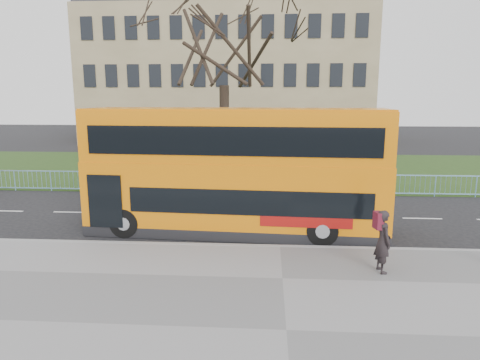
% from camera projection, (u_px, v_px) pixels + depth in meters
% --- Properties ---
extents(ground, '(120.00, 120.00, 0.00)m').
position_uv_depth(ground, '(279.00, 235.00, 15.67)').
color(ground, black).
rests_on(ground, ground).
extents(pavement, '(80.00, 10.50, 0.12)m').
position_uv_depth(pavement, '(286.00, 333.00, 9.05)').
color(pavement, slate).
rests_on(pavement, ground).
extents(kerb, '(80.00, 0.20, 0.14)m').
position_uv_depth(kerb, '(280.00, 247.00, 14.14)').
color(kerb, gray).
rests_on(kerb, ground).
extents(grass_verge, '(80.00, 15.40, 0.08)m').
position_uv_depth(grass_verge, '(274.00, 169.00, 29.67)').
color(grass_verge, '#203613').
rests_on(grass_verge, ground).
extents(guard_railing, '(40.00, 0.12, 1.10)m').
position_uv_depth(guard_railing, '(276.00, 184.00, 22.03)').
color(guard_railing, '#7BB4DB').
rests_on(guard_railing, ground).
extents(bare_tree, '(9.21, 9.21, 13.16)m').
position_uv_depth(bare_tree, '(224.00, 67.00, 24.38)').
color(bare_tree, black).
rests_on(bare_tree, grass_verge).
extents(civic_building, '(30.00, 15.00, 14.00)m').
position_uv_depth(civic_building, '(229.00, 79.00, 48.93)').
color(civic_building, '#837353').
rests_on(civic_building, ground).
extents(yellow_bus, '(10.89, 3.19, 4.51)m').
position_uv_depth(yellow_bus, '(235.00, 168.00, 15.56)').
color(yellow_bus, orange).
rests_on(yellow_bus, ground).
extents(pedestrian, '(0.54, 0.72, 1.78)m').
position_uv_depth(pedestrian, '(383.00, 241.00, 11.90)').
color(pedestrian, black).
rests_on(pedestrian, pavement).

